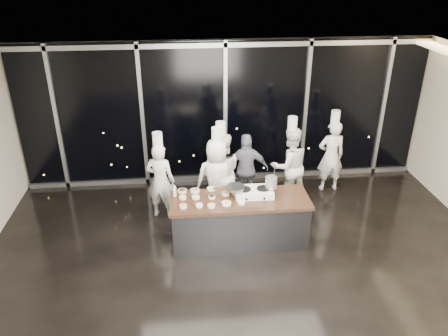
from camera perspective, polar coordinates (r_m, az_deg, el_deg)
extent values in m
plane|color=black|center=(7.49, 2.91, -13.51)|extent=(9.00, 9.00, 0.00)
cube|color=beige|center=(9.76, 0.10, 7.22)|extent=(9.00, 0.02, 3.20)
cube|color=silver|center=(5.97, 3.62, 10.81)|extent=(9.00, 7.00, 0.02)
cube|color=black|center=(9.71, 0.14, 7.11)|extent=(8.90, 0.04, 3.18)
cube|color=#969A9E|center=(9.27, 0.18, 15.80)|extent=(8.90, 0.08, 0.10)
cube|color=#969A9E|center=(10.27, 0.16, -1.18)|extent=(8.90, 0.08, 0.10)
cube|color=#969A9E|center=(9.97, -20.99, 5.86)|extent=(0.08, 0.08, 3.20)
cube|color=#969A9E|center=(9.65, -10.59, 6.54)|extent=(0.08, 0.08, 3.20)
cube|color=#969A9E|center=(9.66, 0.17, 7.01)|extent=(0.08, 0.08, 3.20)
cube|color=#969A9E|center=(10.00, 10.57, 7.24)|extent=(0.08, 0.08, 3.20)
cube|color=#969A9E|center=(10.63, 20.01, 7.24)|extent=(0.08, 0.08, 3.20)
cube|color=#3B3B40|center=(7.95, 2.03, -7.05)|extent=(2.40, 0.80, 0.84)
cube|color=#452D1D|center=(7.71, 2.08, -4.26)|extent=(2.46, 0.86, 0.06)
cube|color=white|center=(7.80, 3.90, -3.18)|extent=(0.69, 0.43, 0.12)
cylinder|color=black|center=(7.74, 2.69, -2.78)|extent=(0.23, 0.23, 0.02)
cylinder|color=black|center=(7.79, 5.13, -2.67)|extent=(0.23, 0.23, 0.02)
cylinder|color=black|center=(7.60, 2.96, -4.10)|extent=(0.04, 0.02, 0.04)
cylinder|color=black|center=(7.64, 5.29, -3.99)|extent=(0.04, 0.02, 0.04)
cylinder|color=slate|center=(7.71, 1.52, -2.56)|extent=(0.34, 0.34, 0.05)
cube|color=#4C2B14|center=(7.69, -0.60, -2.61)|extent=(0.24, 0.04, 0.02)
cylinder|color=silver|center=(7.77, 6.17, -1.87)|extent=(0.21, 0.21, 0.21)
cylinder|color=white|center=(7.47, -5.36, -4.99)|extent=(0.13, 0.13, 0.04)
cylinder|color=orange|center=(7.46, -5.36, -4.88)|extent=(0.10, 0.10, 0.01)
cylinder|color=white|center=(7.73, -5.42, -3.86)|extent=(0.12, 0.12, 0.04)
cylinder|color=beige|center=(7.72, -5.43, -3.76)|extent=(0.10, 0.10, 0.01)
cylinder|color=white|center=(7.94, -5.48, -3.00)|extent=(0.16, 0.16, 0.04)
cylinder|color=#371C10|center=(7.93, -5.49, -2.89)|extent=(0.13, 0.13, 0.01)
cylinder|color=white|center=(7.47, -3.26, -4.90)|extent=(0.12, 0.12, 0.04)
cylinder|color=beige|center=(7.47, -3.26, -4.80)|extent=(0.10, 0.10, 0.01)
cylinder|color=white|center=(7.72, -3.70, -3.84)|extent=(0.14, 0.14, 0.04)
cylinder|color=tan|center=(7.71, -3.70, -3.73)|extent=(0.11, 0.11, 0.01)
cylinder|color=white|center=(7.92, -3.83, -2.99)|extent=(0.16, 0.16, 0.04)
cylinder|color=#9A7A4D|center=(7.91, -3.83, -2.89)|extent=(0.13, 0.13, 0.01)
cylinder|color=white|center=(7.46, -1.66, -4.96)|extent=(0.13, 0.13, 0.04)
cylinder|color=tan|center=(7.45, -1.66, -4.85)|extent=(0.11, 0.11, 0.01)
cylinder|color=white|center=(7.71, -1.60, -3.80)|extent=(0.12, 0.12, 0.04)
cylinder|color=black|center=(7.70, -1.61, -3.70)|extent=(0.10, 0.10, 0.01)
cylinder|color=white|center=(7.97, -1.68, -2.75)|extent=(0.15, 0.15, 0.04)
cylinder|color=beige|center=(7.96, -1.69, -2.65)|extent=(0.12, 0.12, 0.01)
cylinder|color=white|center=(7.52, 0.32, -4.64)|extent=(0.16, 0.16, 0.04)
cylinder|color=tan|center=(7.51, 0.32, -4.53)|extent=(0.13, 0.13, 0.01)
cylinder|color=white|center=(7.81, 0.19, -3.38)|extent=(0.13, 0.13, 0.04)
cylinder|color=#996757|center=(7.80, 0.19, -3.27)|extent=(0.11, 0.11, 0.01)
cylinder|color=white|center=(7.55, 2.28, -4.55)|extent=(0.12, 0.12, 0.04)
cylinder|color=beige|center=(7.54, 2.28, -4.44)|extent=(0.10, 0.10, 0.01)
cylinder|color=white|center=(7.83, 1.76, -3.30)|extent=(0.16, 0.16, 0.04)
cylinder|color=#996B45|center=(7.82, 1.76, -3.20)|extent=(0.13, 0.13, 0.01)
cylinder|color=silver|center=(7.78, -6.47, -3.10)|extent=(0.07, 0.07, 0.18)
cone|color=silver|center=(7.73, -6.52, -2.33)|extent=(0.06, 0.06, 0.06)
imported|color=white|center=(8.62, -8.30, -1.70)|extent=(0.66, 0.53, 1.57)
cylinder|color=white|center=(8.24, -8.69, 3.74)|extent=(0.24, 0.24, 0.26)
imported|color=white|center=(8.53, -0.94, -1.39)|extent=(0.84, 0.57, 1.66)
cylinder|color=white|center=(8.14, -0.99, 4.42)|extent=(0.20, 0.20, 0.26)
imported|color=white|center=(8.65, -0.42, -0.76)|extent=(0.84, 0.66, 1.71)
cylinder|color=white|center=(8.26, -0.45, 5.17)|extent=(0.19, 0.19, 0.26)
imported|color=#131334|center=(9.01, 2.95, -0.18)|extent=(0.92, 0.40, 1.55)
imported|color=white|center=(9.12, 8.53, 0.30)|extent=(0.92, 0.78, 1.67)
cylinder|color=white|center=(8.76, 8.93, 5.82)|extent=(0.22, 0.22, 0.26)
imported|color=white|center=(9.80, 13.78, 1.53)|extent=(0.61, 0.41, 1.62)
cylinder|color=white|center=(9.47, 14.36, 6.54)|extent=(0.20, 0.20, 0.26)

